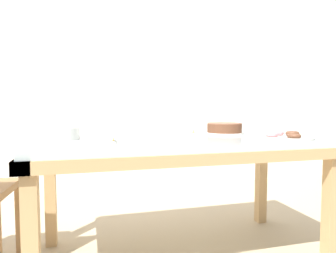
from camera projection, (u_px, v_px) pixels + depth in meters
The scene contains 8 objects.
wall_back at pixel (137, 74), 3.37m from camera, with size 8.00×0.10×2.60m, color white.
dining_table at pixel (180, 152), 1.84m from camera, with size 1.72×0.84×0.75m.
cake_chocolate_round at pixel (224, 129), 2.07m from camera, with size 0.27×0.27×0.08m.
pastry_platter at pixel (283, 137), 1.77m from camera, with size 0.34×0.34×0.04m.
plate_stack at pixel (61, 133), 1.73m from camera, with size 0.21×0.21×0.07m.
tealight_right_edge at pixel (54, 135), 1.91m from camera, with size 0.04×0.04×0.04m.
tealight_near_front at pixel (194, 133), 2.00m from camera, with size 0.04×0.04×0.04m.
tealight_left_edge at pixel (113, 142), 1.52m from camera, with size 0.04×0.04×0.04m.
Camera 1 is at (-0.55, -1.75, 0.94)m, focal length 32.00 mm.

